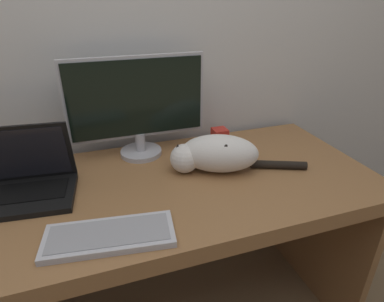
% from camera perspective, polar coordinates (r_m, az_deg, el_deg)
% --- Properties ---
extents(wall_back, '(6.40, 0.06, 2.60)m').
position_cam_1_polar(wall_back, '(1.41, -13.61, 21.62)').
color(wall_back, silver).
rests_on(wall_back, ground_plane).
extents(desk, '(1.75, 0.71, 0.77)m').
position_cam_1_polar(desk, '(1.26, -8.12, -12.03)').
color(desk, olive).
rests_on(desk, ground_plane).
extents(monitor, '(0.56, 0.17, 0.41)m').
position_cam_1_polar(monitor, '(1.32, -9.70, 8.08)').
color(monitor, '#B2B2B7').
rests_on(monitor, desk).
extents(laptop, '(0.33, 0.26, 0.24)m').
position_cam_1_polar(laptop, '(1.23, -27.35, -5.00)').
color(laptop, black).
rests_on(laptop, desk).
extents(external_keyboard, '(0.38, 0.19, 0.02)m').
position_cam_1_polar(external_keyboard, '(0.97, -14.41, -14.35)').
color(external_keyboard, '#BCBCC1').
rests_on(external_keyboard, desk).
extents(cat, '(0.52, 0.26, 0.15)m').
position_cam_1_polar(cat, '(1.23, 4.24, -0.43)').
color(cat, silver).
rests_on(cat, desk).
extents(small_toy, '(0.07, 0.07, 0.07)m').
position_cam_1_polar(small_toy, '(1.49, 4.94, 2.75)').
color(small_toy, red).
rests_on(small_toy, desk).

